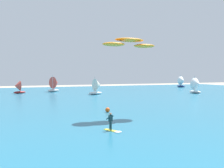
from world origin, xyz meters
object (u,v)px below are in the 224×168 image
at_px(sailboat_heeled_over, 197,85).
at_px(kitesurfer, 112,124).
at_px(kite, 129,43).
at_px(marker_buoy, 108,110).
at_px(sailboat_near_shore, 97,86).
at_px(sailboat_center_horizon, 182,82).
at_px(sailboat_leading, 18,87).
at_px(sailboat_outermost, 55,84).

bearing_deg(sailboat_heeled_over, kitesurfer, -139.53).
height_order(kite, marker_buoy, kite).
xyz_separation_m(sailboat_near_shore, sailboat_heeled_over, (25.96, -6.70, 0.09)).
xyz_separation_m(sailboat_heeled_over, marker_buoy, (-33.64, -21.24, -1.84)).
relative_size(kitesurfer, sailboat_center_horizon, 0.42).
distance_m(sailboat_center_horizon, sailboat_heeled_over, 30.43).
bearing_deg(sailboat_heeled_over, sailboat_center_horizon, 59.45).
xyz_separation_m(kite, marker_buoy, (-1.24, 4.24, -8.68)).
xyz_separation_m(sailboat_center_horizon, sailboat_leading, (-60.30, -8.97, -0.47)).
distance_m(kite, sailboat_outermost, 46.35).
bearing_deg(marker_buoy, sailboat_outermost, 91.33).
relative_size(kitesurfer, sailboat_outermost, 0.41).
bearing_deg(sailboat_leading, kitesurfer, -81.02).
height_order(sailboat_heeled_over, marker_buoy, sailboat_heeled_over).
xyz_separation_m(sailboat_near_shore, marker_buoy, (-7.68, -27.95, -1.76)).
distance_m(sailboat_outermost, marker_buoy, 41.62).
distance_m(sailboat_heeled_over, marker_buoy, 39.83).
bearing_deg(marker_buoy, sailboat_heeled_over, 32.27).
bearing_deg(kite, sailboat_leading, 106.24).
distance_m(sailboat_outermost, sailboat_leading, 10.70).
relative_size(kite, marker_buoy, 10.98).
bearing_deg(kite, kitesurfer, -127.35).
height_order(sailboat_outermost, marker_buoy, sailboat_outermost).
height_order(sailboat_leading, marker_buoy, sailboat_leading).
bearing_deg(sailboat_near_shore, sailboat_center_horizon, 25.21).
bearing_deg(sailboat_heeled_over, kite, -141.81).
height_order(sailboat_center_horizon, sailboat_outermost, sailboat_outermost).
relative_size(sailboat_near_shore, marker_buoy, 7.04).
relative_size(sailboat_center_horizon, sailboat_outermost, 0.98).
height_order(kitesurfer, sailboat_center_horizon, sailboat_center_horizon).
xyz_separation_m(kite, sailboat_heeled_over, (32.40, 25.48, -6.84)).
height_order(sailboat_leading, sailboat_heeled_over, sailboat_heeled_over).
bearing_deg(kitesurfer, sailboat_near_shore, 73.79).
xyz_separation_m(kite, sailboat_near_shore, (6.44, 32.19, -6.92)).
height_order(kite, sailboat_outermost, kite).
relative_size(kitesurfer, sailboat_near_shore, 0.44).
bearing_deg(kitesurfer, sailboat_outermost, 87.24).
relative_size(sailboat_leading, sailboat_heeled_over, 0.81).
distance_m(kitesurfer, sailboat_heeled_over, 48.81).
distance_m(kitesurfer, marker_buoy, 10.99).
distance_m(sailboat_leading, sailboat_heeled_over, 48.04).
xyz_separation_m(kitesurfer, sailboat_center_horizon, (52.58, 57.87, 1.61)).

